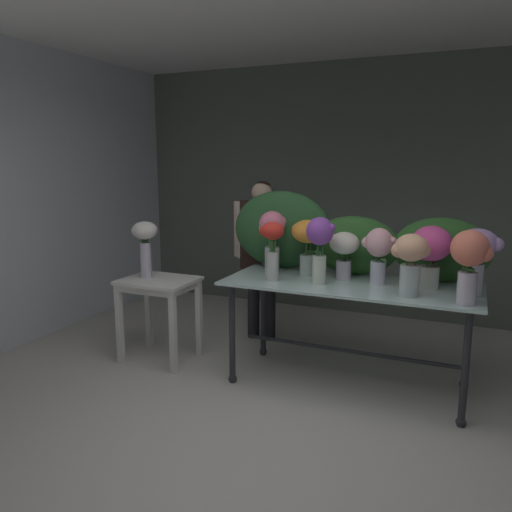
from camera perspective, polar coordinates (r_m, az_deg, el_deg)
The scene contains 19 objects.
ground_plane at distance 4.55m, azimuth 7.69°, elevation -12.13°, with size 7.60×7.60×0.00m, color beige.
wall_back at distance 5.89m, azimuth 12.73°, elevation 7.26°, with size 5.77×0.12×2.86m, color slate.
wall_left at distance 5.70m, azimuth -21.17°, elevation 6.69°, with size 0.12×3.58×2.86m, color silver.
ceiling_slab at distance 4.36m, azimuth 8.76°, elevation 26.07°, with size 5.89×3.58×0.12m, color silver.
display_table_glass at distance 3.97m, azimuth 10.59°, elevation -4.87°, with size 1.92×0.84×0.85m.
side_table_white at distance 4.52m, azimuth -10.97°, elevation -4.04°, with size 0.63×0.51×0.74m.
florist at distance 4.91m, azimuth 0.62°, elevation 1.43°, with size 0.59×0.24×1.57m.
foliage_backdrop at distance 4.20m, azimuth 9.52°, elevation 1.94°, with size 2.11×0.27×0.67m.
vase_rosy_hydrangea at distance 4.14m, azimuth 1.89°, elevation 2.44°, with size 0.22×0.22×0.52m.
vase_blush_freesia at distance 3.87m, azimuth 13.75°, elevation 0.62°, with size 0.26×0.21×0.43m.
vase_scarlet_peonies at distance 3.87m, azimuth 1.84°, elevation 1.29°, with size 0.19×0.18×0.46m.
vase_violet_roses at distance 3.79m, azimuth 7.27°, elevation 1.57°, with size 0.22×0.21×0.51m.
vase_coral_anemones at distance 3.49m, azimuth 23.12°, elevation -0.27°, with size 0.26×0.24×0.49m.
vase_fuchsia_ranunculus at distance 3.84m, azimuth 19.17°, elevation 0.75°, with size 0.30×0.29×0.46m.
vase_peach_carnations at distance 3.58m, azimuth 17.16°, elevation -0.35°, with size 0.26×0.23×0.44m.
vase_ivory_tulips at distance 4.00m, azimuth 9.94°, elevation 0.74°, with size 0.25×0.24×0.38m.
vase_lilac_stock at distance 3.75m, azimuth 23.89°, elevation 0.52°, with size 0.30×0.27×0.47m.
vase_sunset_lilies at distance 4.07m, azimuth 5.85°, elevation 2.00°, with size 0.26×0.26×0.46m.
vase_white_roses_tall at distance 4.51m, azimuth -12.52°, elevation 1.68°, with size 0.24×0.22×0.50m.
Camera 1 is at (1.12, -2.32, 1.76)m, focal length 35.21 mm.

